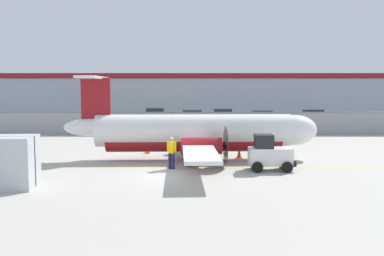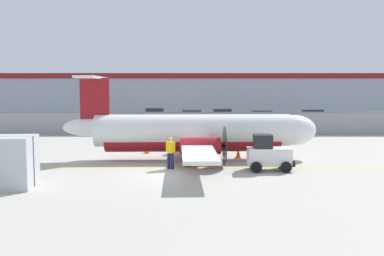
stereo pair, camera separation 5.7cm
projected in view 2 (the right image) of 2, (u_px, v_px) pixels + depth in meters
name	position (u px, v px, depth m)	size (l,w,h in m)	color
ground_plane	(175.00, 167.00, 22.96)	(140.00, 140.00, 0.01)	#ADA89E
perimeter_fence	(181.00, 123.00, 38.79)	(98.00, 0.10, 2.10)	gray
parking_lot_strip	(184.00, 124.00, 50.34)	(98.00, 17.00, 0.12)	#38383A
background_building	(186.00, 94.00, 68.45)	(91.00, 8.10, 6.50)	#A8B2BC
commuter_airplane	(197.00, 133.00, 25.32)	(15.04, 16.04, 4.92)	white
baggage_tug	(267.00, 154.00, 22.03)	(2.33, 1.38, 1.88)	silver
ground_crew_worker	(170.00, 151.00, 22.43)	(0.53, 0.45, 1.70)	#191E4C
cargo_container	(4.00, 162.00, 18.24)	(2.57, 2.21, 2.20)	#B7BCC1
traffic_cone_near_left	(237.00, 153.00, 25.95)	(0.36, 0.36, 0.64)	orange
traffic_cone_near_right	(279.00, 150.00, 27.29)	(0.36, 0.36, 0.64)	orange
traffic_cone_far_left	(146.00, 149.00, 27.88)	(0.36, 0.36, 0.64)	orange
parked_car_0	(38.00, 120.00, 45.68)	(4.37, 2.38, 1.58)	silver
parked_car_1	(95.00, 117.00, 50.02)	(4.25, 2.11, 1.58)	#19662D
parked_car_2	(153.00, 114.00, 54.98)	(4.28, 2.16, 1.58)	#B28C19
parked_car_3	(190.00, 117.00, 50.27)	(4.22, 2.05, 1.58)	silver
parked_car_4	(222.00, 115.00, 52.96)	(4.20, 2.01, 1.58)	black
parked_car_5	(260.00, 118.00, 48.64)	(4.24, 2.09, 1.58)	black
parked_car_6	(311.00, 116.00, 51.11)	(4.20, 2.00, 1.58)	black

